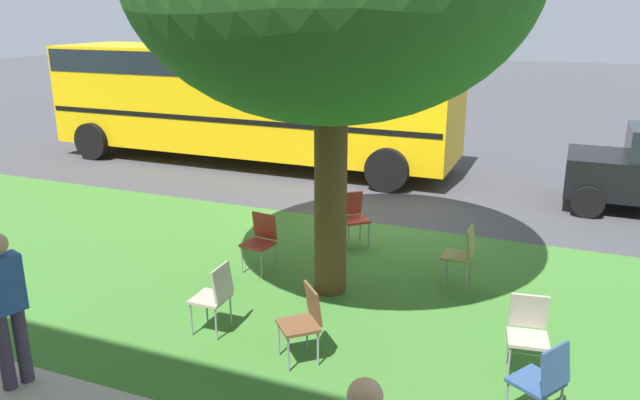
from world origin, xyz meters
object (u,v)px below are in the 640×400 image
Objects in this scene: chair_2 at (353,214)px; chair_3 at (215,293)px; chair_6 at (462,251)px; school_bus at (249,94)px; chair_5 at (304,318)px; chair_1 at (543,378)px; pedestrian_0 at (6,305)px; chair_0 at (261,238)px; chair_4 at (528,329)px.

chair_3 is (0.55, 3.45, 0.00)m from chair_2.
school_bus reaches higher than chair_6.
chair_3 is at bearing -7.58° from chair_5.
chair_1 is 0.08× the size of school_bus.
school_bus is 10.00m from pedestrian_0.
school_bus is (5.04, -8.09, 1.24)m from chair_5.
chair_3 is 2.24m from pedestrian_0.
chair_0 and chair_1 have the same top height.
chair_2 is 6.36m from school_bus.
chair_1 is 11.29m from school_bus.
chair_4 is at bearing -77.25° from chair_1.
chair_6 is (-1.28, -2.63, 0.00)m from chair_5.
school_bus is at bearing -58.08° from chair_5.
chair_0 is 2.59m from chair_5.
chair_0 and chair_3 have the same top height.
school_bus is at bearing -64.36° from chair_3.
chair_6 is at bearing -135.54° from chair_3.
chair_4 is (-3.90, 1.36, 0.00)m from chair_0.
chair_0 is at bearing -19.20° from chair_4.
chair_0 is at bearing -28.82° from chair_1.
chair_2 is 0.08× the size of school_bus.
pedestrian_0 is (5.10, 1.35, 0.41)m from chair_1.
school_bus is (3.44, -6.05, 1.24)m from chair_0.
chair_1 is 2.52m from chair_5.
chair_5 is at bearing -148.67° from pedestrian_0.
school_bus reaches higher than pedestrian_0.
chair_2 is 1.00× the size of chair_6.
chair_6 is at bearing -62.33° from chair_4.
chair_1 is 5.29m from pedestrian_0.
school_bus reaches higher than chair_5.
chair_3 is 0.08× the size of school_bus.
pedestrian_0 is (4.89, 2.25, 0.41)m from chair_4.
chair_4 is 2.21m from chair_6.
chair_3 and chair_5 have the same top height.
chair_2 is 4.19m from chair_4.
chair_2 is at bearing -44.39° from chair_4.
chair_3 is (3.75, -0.39, 0.00)m from chair_1.
chair_0 and chair_6 have the same top height.
chair_0 is 1.00× the size of chair_1.
pedestrian_0 is at bearing 31.33° from chair_5.
chair_1 is 1.00× the size of chair_5.
chair_2 is 1.00× the size of chair_4.
pedestrian_0 is at bearing 104.23° from school_bus.
pedestrian_0 is (1.90, 5.19, 0.41)m from chair_2.
chair_1 is 0.52× the size of pedestrian_0.
pedestrian_0 reaches higher than chair_5.
chair_6 is 8.44m from school_bus.
chair_6 is at bearing -168.28° from chair_0.
chair_2 is at bearing -119.98° from chair_0.
chair_1 is at bearing -165.16° from pedestrian_0.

